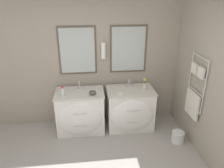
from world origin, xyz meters
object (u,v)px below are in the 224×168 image
object	(u,v)px
amenity_bowl	(92,93)
flower_vase	(145,85)
waste_bin	(178,137)
toiletry_bottle	(63,91)
vanity_left	(80,112)
vanity_right	(130,109)

from	to	relation	value
amenity_bowl	flower_vase	distance (m)	1.02
flower_vase	waste_bin	xyz separation A→B (m)	(0.52, -0.62, -0.81)
toiletry_bottle	flower_vase	xyz separation A→B (m)	(1.54, 0.10, 0.02)
vanity_left	waste_bin	size ratio (longest dim) A/B	4.08
amenity_bowl	waste_bin	size ratio (longest dim) A/B	0.59
vanity_left	toiletry_bottle	world-z (taller)	toiletry_bottle
vanity_right	amenity_bowl	world-z (taller)	amenity_bowl
vanity_right	vanity_left	bearing A→B (deg)	180.00
vanity_left	flower_vase	xyz separation A→B (m)	(1.25, 0.04, 0.50)
vanity_right	toiletry_bottle	distance (m)	1.36
vanity_right	amenity_bowl	bearing A→B (deg)	-173.30
vanity_right	flower_vase	world-z (taller)	flower_vase
amenity_bowl	waste_bin	xyz separation A→B (m)	(1.53, -0.50, -0.75)
vanity_right	flower_vase	size ratio (longest dim) A/B	4.06
vanity_left	vanity_right	bearing A→B (deg)	0.00
amenity_bowl	toiletry_bottle	bearing A→B (deg)	177.13
flower_vase	waste_bin	world-z (taller)	flower_vase
amenity_bowl	flower_vase	bearing A→B (deg)	6.90
vanity_left	waste_bin	world-z (taller)	vanity_left
toiletry_bottle	amenity_bowl	bearing A→B (deg)	-2.87
vanity_right	waste_bin	xyz separation A→B (m)	(0.79, -0.58, -0.31)
vanity_right	waste_bin	size ratio (longest dim) A/B	4.08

